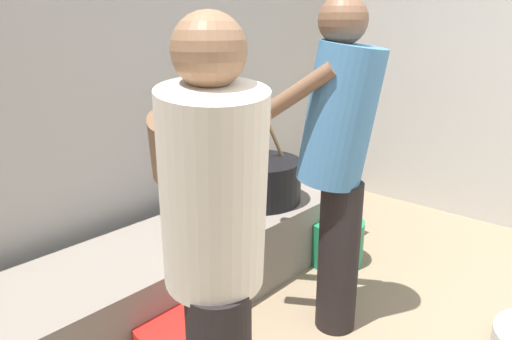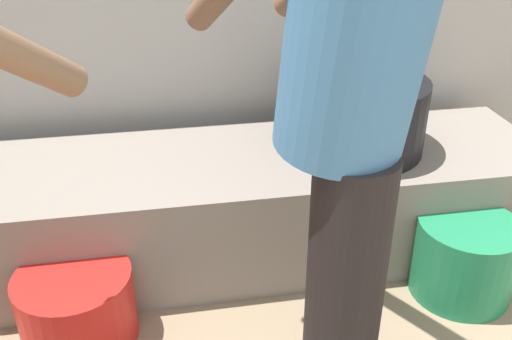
% 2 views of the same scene
% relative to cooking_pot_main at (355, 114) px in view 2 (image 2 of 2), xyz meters
% --- Properties ---
extents(hearth_ledge, '(2.59, 0.60, 0.41)m').
position_rel_cooking_pot_main_xyz_m(hearth_ledge, '(-0.58, -0.02, -0.34)').
color(hearth_ledge, slate).
rests_on(hearth_ledge, ground_plane).
extents(cooking_pot_main, '(0.52, 0.52, 0.72)m').
position_rel_cooking_pot_main_xyz_m(cooking_pot_main, '(0.00, 0.00, 0.00)').
color(cooking_pot_main, black).
rests_on(cooking_pot_main, hearth_ledge).
extents(cook_in_blue_shirt, '(0.55, 0.74, 1.60)m').
position_rel_cooking_pot_main_xyz_m(cook_in_blue_shirt, '(-0.29, -0.73, 0.37)').
color(cook_in_blue_shirt, black).
rests_on(cook_in_blue_shirt, ground_plane).
extents(bucket_red_plastic, '(0.36, 0.36, 0.25)m').
position_rel_cooking_pot_main_xyz_m(bucket_red_plastic, '(-1.01, -0.39, -0.42)').
color(bucket_red_plastic, red).
rests_on(bucket_red_plastic, ground_plane).
extents(bucket_green_plastic, '(0.35, 0.35, 0.29)m').
position_rel_cooking_pot_main_xyz_m(bucket_green_plastic, '(0.30, -0.39, -0.40)').
color(bucket_green_plastic, '#1E7A4C').
rests_on(bucket_green_plastic, ground_plane).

